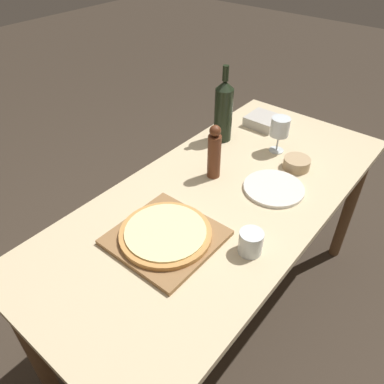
% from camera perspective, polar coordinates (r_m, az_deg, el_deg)
% --- Properties ---
extents(ground_plane, '(12.00, 12.00, 0.00)m').
position_cam_1_polar(ground_plane, '(2.08, 3.60, -17.38)').
color(ground_plane, '#382D23').
extents(dining_table, '(0.76, 1.69, 0.78)m').
position_cam_1_polar(dining_table, '(1.56, 4.57, -3.30)').
color(dining_table, '#CCB78E').
rests_on(dining_table, ground_plane).
extents(cutting_board, '(0.34, 0.34, 0.02)m').
position_cam_1_polar(cutting_board, '(1.31, -4.01, -6.91)').
color(cutting_board, olive).
rests_on(cutting_board, dining_table).
extents(pizza, '(0.32, 0.32, 0.02)m').
position_cam_1_polar(pizza, '(1.29, -4.05, -6.28)').
color(pizza, '#C68947').
rests_on(pizza, cutting_board).
extents(wine_bottle, '(0.09, 0.09, 0.36)m').
position_cam_1_polar(wine_bottle, '(1.79, 4.83, 12.29)').
color(wine_bottle, black).
rests_on(wine_bottle, dining_table).
extents(pepper_mill, '(0.06, 0.06, 0.24)m').
position_cam_1_polar(pepper_mill, '(1.54, 3.41, 5.97)').
color(pepper_mill, '#5B2D19').
rests_on(pepper_mill, dining_table).
extents(wine_glass, '(0.09, 0.09, 0.17)m').
position_cam_1_polar(wine_glass, '(1.75, 13.22, 9.53)').
color(wine_glass, silver).
rests_on(wine_glass, dining_table).
extents(small_bowl, '(0.11, 0.11, 0.05)m').
position_cam_1_polar(small_bowl, '(1.69, 15.66, 4.22)').
color(small_bowl, tan).
rests_on(small_bowl, dining_table).
extents(drinking_tumbler, '(0.08, 0.08, 0.08)m').
position_cam_1_polar(drinking_tumbler, '(1.26, 8.93, -7.58)').
color(drinking_tumbler, silver).
rests_on(drinking_tumbler, dining_table).
extents(dinner_plate, '(0.25, 0.25, 0.01)m').
position_cam_1_polar(dinner_plate, '(1.55, 12.34, 0.58)').
color(dinner_plate, silver).
rests_on(dinner_plate, dining_table).
extents(food_container, '(0.16, 0.15, 0.05)m').
position_cam_1_polar(food_container, '(2.00, 10.81, 10.61)').
color(food_container, '#BCB7AD').
rests_on(food_container, dining_table).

